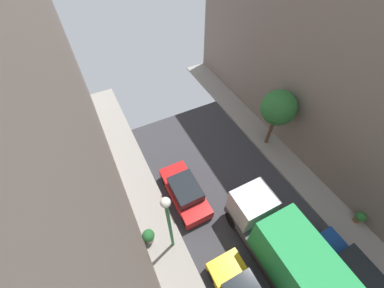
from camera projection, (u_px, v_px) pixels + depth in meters
parked_car_left_4 at (185, 192)px, 14.73m from camera, size 1.78×4.20×1.57m
parked_car_right_2 at (351, 273)px, 11.79m from camera, size 1.78×4.20×1.57m
delivery_truck at (284, 249)px, 11.51m from camera, size 2.26×6.60×3.38m
street_tree_1 at (278, 108)px, 15.56m from camera, size 2.38×2.38×4.64m
potted_plant_2 at (149, 236)px, 12.98m from camera, size 0.69×0.69×0.99m
potted_plant_3 at (360, 217)px, 13.77m from camera, size 0.58×0.58×0.83m
lamp_post at (168, 219)px, 10.56m from camera, size 0.44×0.44×5.31m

